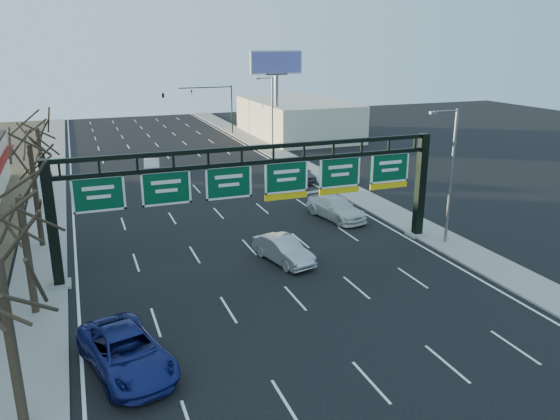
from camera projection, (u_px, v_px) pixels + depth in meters
name	position (u px, v px, depth m)	size (l,w,h in m)	color
ground	(310.00, 315.00, 27.20)	(160.00, 160.00, 0.00)	black
sidewalk_left	(45.00, 223.00, 40.70)	(3.00, 120.00, 0.12)	gray
sidewalk_right	(350.00, 191.00, 49.39)	(3.00, 120.00, 0.12)	gray
lane_markings	(212.00, 206.00, 45.06)	(21.60, 120.00, 0.01)	white
sign_gantry	(260.00, 187.00, 33.03)	(24.60, 1.20, 7.20)	black
building_right_distant	(297.00, 118.00, 77.89)	(12.00, 20.00, 5.00)	beige
tree_gantry	(16.00, 176.00, 25.22)	(3.60, 3.60, 8.48)	black
tree_mid	(27.00, 129.00, 33.93)	(3.60, 3.60, 9.24)	black
tree_far	(35.00, 115.00, 42.96)	(3.60, 3.60, 8.86)	black
streetlight_near	(450.00, 170.00, 35.29)	(2.15, 0.22, 9.00)	slate
streetlight_far	(271.00, 110.00, 65.64)	(2.15, 0.22, 9.00)	slate
billboard_right	(276.00, 74.00, 69.77)	(7.00, 0.50, 12.00)	slate
traffic_signal_mast	(190.00, 97.00, 76.61)	(10.16, 0.54, 7.00)	black
car_blue_suv	(127.00, 352.00, 22.43)	(2.77, 6.00, 1.67)	navy
car_silver_sedan	(283.00, 250.00, 33.54)	(1.65, 4.73, 1.56)	#A3A3A7
car_white_wagon	(336.00, 208.00, 41.85)	(2.30, 5.66, 1.64)	silver
car_grey_far	(299.00, 173.00, 53.04)	(1.97, 4.91, 1.67)	#47494C
car_silver_distant	(152.00, 167.00, 56.06)	(1.54, 4.43, 1.46)	#ABAAAF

